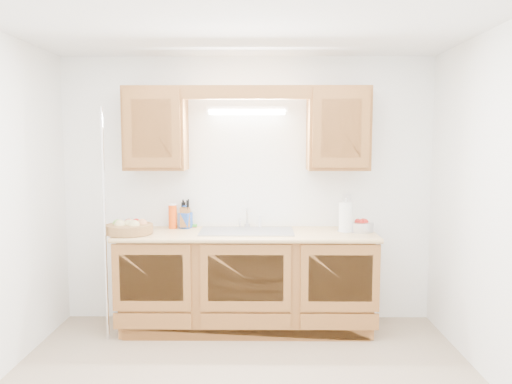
{
  "coord_description": "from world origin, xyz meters",
  "views": [
    {
      "loc": [
        0.12,
        -3.24,
        1.71
      ],
      "look_at": [
        0.09,
        0.85,
        1.3
      ],
      "focal_mm": 35.0,
      "sensor_mm": 36.0,
      "label": 1
    }
  ],
  "objects_px": {
    "paper_towel": "(346,218)",
    "apple_bowl": "(361,226)",
    "fruit_basket": "(129,227)",
    "knife_block": "(185,217)"
  },
  "relations": [
    {
      "from": "apple_bowl",
      "to": "knife_block",
      "type": "bearing_deg",
      "value": 173.45
    },
    {
      "from": "fruit_basket",
      "to": "knife_block",
      "type": "xyz_separation_m",
      "value": [
        0.45,
        0.31,
        0.04
      ]
    },
    {
      "from": "fruit_basket",
      "to": "apple_bowl",
      "type": "xyz_separation_m",
      "value": [
        2.06,
        0.13,
        -0.01
      ]
    },
    {
      "from": "paper_towel",
      "to": "fruit_basket",
      "type": "bearing_deg",
      "value": -177.02
    },
    {
      "from": "fruit_basket",
      "to": "apple_bowl",
      "type": "bearing_deg",
      "value": 3.56
    },
    {
      "from": "paper_towel",
      "to": "apple_bowl",
      "type": "distance_m",
      "value": 0.16
    },
    {
      "from": "fruit_basket",
      "to": "paper_towel",
      "type": "distance_m",
      "value": 1.92
    },
    {
      "from": "knife_block",
      "to": "apple_bowl",
      "type": "height_order",
      "value": "knife_block"
    },
    {
      "from": "fruit_basket",
      "to": "paper_towel",
      "type": "height_order",
      "value": "paper_towel"
    },
    {
      "from": "paper_towel",
      "to": "apple_bowl",
      "type": "height_order",
      "value": "paper_towel"
    }
  ]
}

